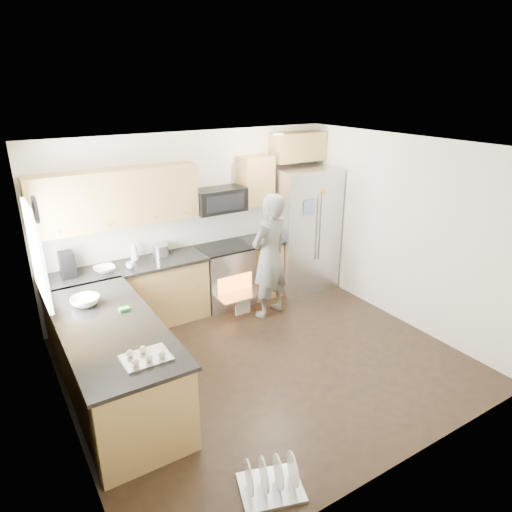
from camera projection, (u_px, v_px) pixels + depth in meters
ground at (265, 361)px, 5.64m from camera, size 4.50×4.50×0.00m
room_shell at (263, 233)px, 5.04m from camera, size 4.54×4.04×2.62m
back_cabinet_run at (163, 255)px, 6.40m from camera, size 4.45×0.64×2.50m
peninsula at (114, 363)px, 4.81m from camera, size 0.96×2.36×1.02m
stove_range at (224, 262)px, 6.92m from camera, size 0.76×0.97×1.79m
refrigerator at (303, 229)px, 7.43m from camera, size 1.04×0.85×1.99m
person at (270, 256)px, 6.49m from camera, size 0.76×0.61×1.82m
dish_rack at (271, 481)px, 3.84m from camera, size 0.63×0.56×0.33m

